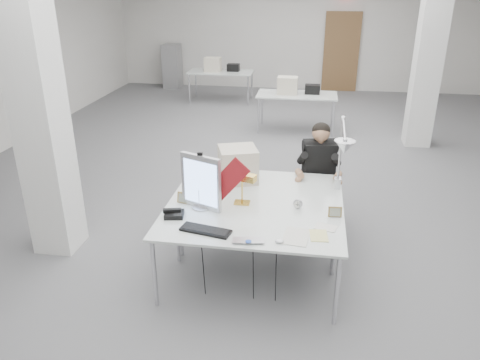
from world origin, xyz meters
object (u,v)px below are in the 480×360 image
object	(u,v)px
office_chair	(317,185)
bankers_lamp	(242,188)
desk_main	(249,225)
laptop	(248,243)
architect_lamp	(341,161)
monitor	(201,182)
beige_monitor	(238,164)
desk_phone	(174,214)
seated_person	(319,158)

from	to	relation	value
office_chair	bankers_lamp	bearing A→B (deg)	-136.52
desk_main	laptop	world-z (taller)	laptop
desk_main	architect_lamp	xyz separation A→B (m)	(0.85, 0.72, 0.43)
monitor	architect_lamp	size ratio (longest dim) A/B	0.67
desk_main	beige_monitor	xyz separation A→B (m)	(-0.27, 1.01, 0.21)
office_chair	desk_phone	distance (m)	2.07
beige_monitor	desk_main	bearing A→B (deg)	-93.54
beige_monitor	architect_lamp	bearing A→B (deg)	-32.97
office_chair	laptop	distance (m)	2.02
desk_phone	architect_lamp	xyz separation A→B (m)	(1.60, 0.70, 0.40)
office_chair	desk_phone	xyz separation A→B (m)	(-1.39, -1.52, 0.25)
monitor	laptop	xyz separation A→B (m)	(0.57, -0.64, -0.27)
office_chair	monitor	distance (m)	1.81
seated_person	monitor	bearing A→B (deg)	-145.29
laptop	architect_lamp	size ratio (longest dim) A/B	0.33
seated_person	monitor	size ratio (longest dim) A/B	1.65
desk_main	beige_monitor	distance (m)	1.06
monitor	laptop	world-z (taller)	monitor
seated_person	laptop	xyz separation A→B (m)	(-0.60, -1.87, -0.13)
seated_person	bankers_lamp	bearing A→B (deg)	-137.75
laptop	bankers_lamp	distance (m)	0.83
seated_person	monitor	world-z (taller)	seated_person
desk_phone	architect_lamp	size ratio (longest dim) A/B	0.22
seated_person	desk_phone	world-z (taller)	seated_person
laptop	office_chair	bearing A→B (deg)	64.26
seated_person	desk_phone	distance (m)	2.02
bankers_lamp	seated_person	bearing A→B (deg)	73.44
seated_person	architect_lamp	size ratio (longest dim) A/B	1.11
seated_person	bankers_lamp	distance (m)	1.33
desk_main	laptop	distance (m)	0.38
monitor	bankers_lamp	world-z (taller)	monitor
bankers_lamp	desk_main	bearing A→B (deg)	-52.69
desk_phone	beige_monitor	size ratio (longest dim) A/B	0.44
laptop	bankers_lamp	world-z (taller)	bankers_lamp
desk_main	seated_person	xyz separation A→B (m)	(0.64, 1.49, 0.16)
laptop	monitor	bearing A→B (deg)	123.49
desk_main	architect_lamp	distance (m)	1.20
desk_phone	beige_monitor	xyz separation A→B (m)	(0.47, 0.98, 0.17)
office_chair	laptop	size ratio (longest dim) A/B	3.77
desk_main	beige_monitor	world-z (taller)	beige_monitor
seated_person	architect_lamp	distance (m)	0.84
office_chair	bankers_lamp	distance (m)	1.43
laptop	desk_main	bearing A→B (deg)	88.28
office_chair	seated_person	world-z (taller)	seated_person
bankers_lamp	desk_phone	xyz separation A→B (m)	(-0.61, -0.39, -0.15)
monitor	desk_main	bearing A→B (deg)	-3.82
desk_main	seated_person	distance (m)	1.63
desk_main	desk_phone	bearing A→B (deg)	177.91
seated_person	architect_lamp	world-z (taller)	architect_lamp
beige_monitor	laptop	bearing A→B (deg)	-95.82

